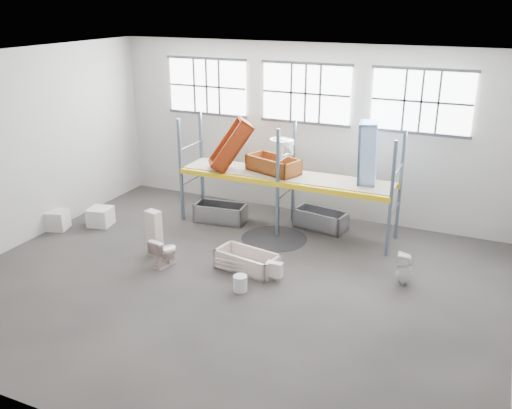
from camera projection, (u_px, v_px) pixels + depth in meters
The scene contains 33 objects.
floor at pixel (229, 284), 12.77m from camera, with size 12.00×10.00×0.10m, color #4E4743.
ceiling at pixel (225, 57), 10.98m from camera, with size 12.00×10.00×0.10m, color silver.
wall_back at pixel (306, 131), 16.19m from camera, with size 12.00×0.10×5.00m, color #ABA79E.
wall_front at pixel (59, 282), 7.57m from camera, with size 12.00×0.10×5.00m, color #A7A39A.
wall_left at pixel (18, 149), 14.21m from camera, with size 0.10×10.00×5.00m, color #ADA89F.
window_left at pixel (207, 86), 16.94m from camera, with size 2.60×0.04×1.60m, color white.
window_mid at pixel (306, 93), 15.71m from camera, with size 2.60×0.04×1.60m, color white.
window_right at pixel (421, 102), 14.47m from camera, with size 2.60×0.04×1.60m, color white.
rack_upright_la at pixel (181, 171), 15.86m from camera, with size 0.08×0.08×3.00m, color slate.
rack_upright_lb at pixel (202, 160), 16.89m from camera, with size 0.08×0.08×3.00m, color slate.
rack_upright_ma at pixel (278, 184), 14.70m from camera, with size 0.08×0.08×3.00m, color slate.
rack_upright_mb at pixel (294, 172), 15.73m from camera, with size 0.08×0.08×3.00m, color slate.
rack_upright_ra at pixel (391, 200), 13.55m from camera, with size 0.08×0.08×3.00m, color slate.
rack_upright_rb at pixel (400, 186), 14.57m from camera, with size 0.08×0.08×3.00m, color slate.
rack_beam_front at pixel (278, 184), 14.70m from camera, with size 6.00×0.10×0.14m, color yellow.
rack_beam_back at pixel (294, 172), 15.73m from camera, with size 6.00×0.10×0.14m, color yellow.
shelf_deck at pixel (286, 175), 15.19m from camera, with size 5.90×1.10×0.03m, color gray.
wet_patch at pixel (274, 238), 15.06m from camera, with size 1.80×1.80×0.00m, color black.
bathtub_beige at pixel (247, 261), 13.29m from camera, with size 1.51×0.71×0.45m, color beige, non-canonical shape.
cistern_spare at pixel (275, 269), 12.75m from camera, with size 0.37×0.18×0.35m, color beige.
sink_in_tub at pixel (249, 266), 13.17m from camera, with size 0.40×0.40×0.14m, color beige.
toilet_beige at pixel (164, 252), 13.44m from camera, with size 0.41×0.72×0.73m, color beige.
cistern_tall at pixel (154, 233), 13.94m from camera, with size 0.38×0.25×1.18m, color beige.
toilet_white at pixel (405, 269), 12.56m from camera, with size 0.34×0.35×0.76m, color white.
steel_tub_left at pixel (221, 213), 16.11m from camera, with size 1.47×0.68×0.54m, color #989A9F, non-canonical shape.
steel_tub_right at pixel (321, 220), 15.64m from camera, with size 1.45×0.68×0.53m, color #ACADB5, non-canonical shape.
rust_tub_flat at pixel (273, 165), 15.30m from camera, with size 1.51×0.71×0.43m, color brown, non-canonical shape.
rust_tub_tilted at pixel (231, 145), 15.44m from camera, with size 1.56×0.73×0.44m, color #973409, non-canonical shape.
sink_on_shelf at pixel (282, 159), 14.80m from camera, with size 0.67×0.52×0.59m, color white.
blue_tub_upright at pixel (368, 153), 14.26m from camera, with size 1.61×0.76×0.45m, color #94B7EE, non-canonical shape.
bucket at pixel (240, 283), 12.32m from camera, with size 0.32×0.32×0.37m, color beige.
carton_near at pixel (56, 220), 15.61m from camera, with size 0.63×0.54×0.54m, color beige.
carton_far at pixel (101, 217), 15.88m from camera, with size 0.62×0.62×0.51m, color silver.
Camera 1 is at (5.23, -10.06, 6.15)m, focal length 38.86 mm.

